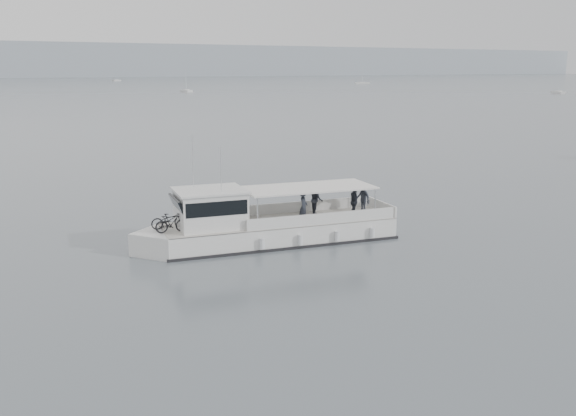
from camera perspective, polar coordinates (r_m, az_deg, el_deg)
ground at (r=32.70m, az=2.24°, el=-2.12°), size 1400.00×1400.00×0.00m
tour_boat at (r=30.28m, az=-2.79°, el=-1.60°), size 12.79×4.85×5.33m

